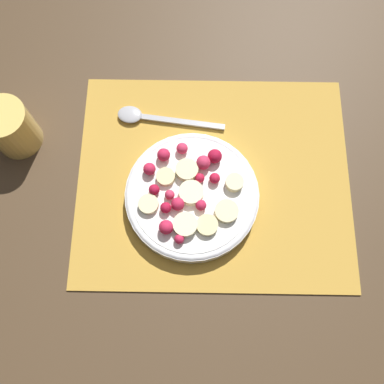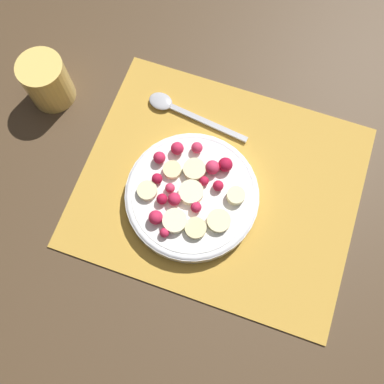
# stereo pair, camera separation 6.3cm
# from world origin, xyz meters

# --- Properties ---
(ground_plane) EXTENTS (3.00, 3.00, 0.00)m
(ground_plane) POSITION_xyz_m (0.00, 0.00, 0.00)
(ground_plane) COLOR #4C3823
(placemat) EXTENTS (0.43, 0.35, 0.01)m
(placemat) POSITION_xyz_m (0.00, 0.00, 0.00)
(placemat) COLOR gold
(placemat) RESTS_ON ground_plane
(fruit_bowl) EXTENTS (0.20, 0.20, 0.05)m
(fruit_bowl) POSITION_xyz_m (-0.03, -0.03, 0.02)
(fruit_bowl) COLOR white
(fruit_bowl) RESTS_ON placemat
(spoon) EXTENTS (0.18, 0.04, 0.01)m
(spoon) POSITION_xyz_m (-0.11, 0.10, 0.01)
(spoon) COLOR #B2B2B7
(spoon) RESTS_ON placemat
(drinking_glass) EXTENTS (0.07, 0.07, 0.08)m
(drinking_glass) POSITION_xyz_m (-0.32, 0.06, 0.04)
(drinking_glass) COLOR #F4CC66
(drinking_glass) RESTS_ON ground_plane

